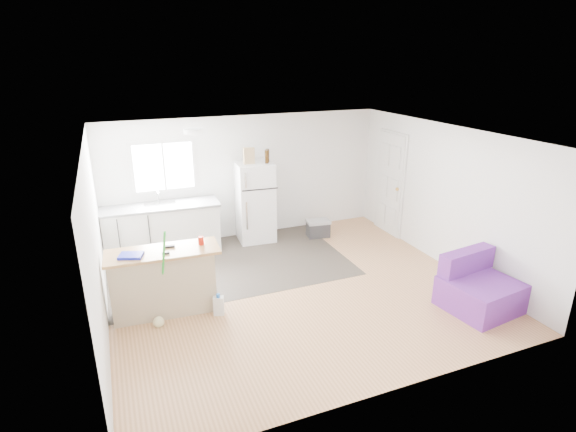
# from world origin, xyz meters

# --- Properties ---
(room) EXTENTS (5.51, 5.01, 2.41)m
(room) POSITION_xyz_m (0.00, 0.00, 1.20)
(room) COLOR #A87146
(room) RESTS_ON ground
(vinyl_zone) EXTENTS (4.05, 2.50, 0.00)m
(vinyl_zone) POSITION_xyz_m (-0.73, 1.25, 0.00)
(vinyl_zone) COLOR #372F29
(vinyl_zone) RESTS_ON floor
(window) EXTENTS (1.18, 0.06, 0.98)m
(window) POSITION_xyz_m (-1.55, 2.49, 1.55)
(window) COLOR white
(window) RESTS_ON back_wall
(interior_door) EXTENTS (0.11, 0.92, 2.10)m
(interior_door) POSITION_xyz_m (2.72, 1.55, 1.02)
(interior_door) COLOR white
(interior_door) RESTS_ON right_wall
(ceiling_fixture) EXTENTS (0.30, 0.30, 0.07)m
(ceiling_fixture) POSITION_xyz_m (-1.20, 1.20, 2.36)
(ceiling_fixture) COLOR white
(ceiling_fixture) RESTS_ON ceiling
(kitchen_cabinets) EXTENTS (2.11, 0.77, 1.21)m
(kitchen_cabinets) POSITION_xyz_m (-1.71, 2.18, 0.47)
(kitchen_cabinets) COLOR white
(kitchen_cabinets) RESTS_ON floor
(peninsula) EXTENTS (1.56, 0.67, 0.94)m
(peninsula) POSITION_xyz_m (-1.96, 0.09, 0.48)
(peninsula) COLOR tan
(peninsula) RESTS_ON floor
(refrigerator) EXTENTS (0.73, 0.70, 1.55)m
(refrigerator) POSITION_xyz_m (0.07, 2.16, 0.78)
(refrigerator) COLOR white
(refrigerator) RESTS_ON floor
(cooler) EXTENTS (0.49, 0.37, 0.35)m
(cooler) POSITION_xyz_m (1.27, 1.83, 0.18)
(cooler) COLOR #2B2B2D
(cooler) RESTS_ON floor
(purple_seat) EXTENTS (1.05, 1.01, 0.78)m
(purple_seat) POSITION_xyz_m (2.23, -1.48, 0.28)
(purple_seat) COLOR #642C91
(purple_seat) RESTS_ON floor
(cleaner_jug) EXTENTS (0.17, 0.14, 0.32)m
(cleaner_jug) POSITION_xyz_m (-1.29, -0.28, 0.14)
(cleaner_jug) COLOR silver
(cleaner_jug) RESTS_ON floor
(mop) EXTENTS (0.29, 0.37, 1.37)m
(mop) POSITION_xyz_m (-2.08, -0.23, 0.23)
(mop) COLOR green
(mop) RESTS_ON floor
(red_cup) EXTENTS (0.09, 0.09, 0.12)m
(red_cup) POSITION_xyz_m (-1.40, 0.10, 1.00)
(red_cup) COLOR red
(red_cup) RESTS_ON peninsula
(blue_tray) EXTENTS (0.36, 0.31, 0.04)m
(blue_tray) POSITION_xyz_m (-2.35, 0.04, 0.96)
(blue_tray) COLOR #121BAF
(blue_tray) RESTS_ON peninsula
(tool_a) EXTENTS (0.15, 0.07, 0.03)m
(tool_a) POSITION_xyz_m (-1.83, 0.16, 0.95)
(tool_a) COLOR black
(tool_a) RESTS_ON peninsula
(tool_b) EXTENTS (0.10, 0.05, 0.03)m
(tool_b) POSITION_xyz_m (-1.91, -0.04, 0.95)
(tool_b) COLOR black
(tool_b) RESTS_ON peninsula
(cardboard_box) EXTENTS (0.21, 0.11, 0.30)m
(cardboard_box) POSITION_xyz_m (-0.04, 2.13, 1.70)
(cardboard_box) COLOR tan
(cardboard_box) RESTS_ON refrigerator
(bottle_left) EXTENTS (0.07, 0.07, 0.25)m
(bottle_left) POSITION_xyz_m (0.28, 2.04, 1.68)
(bottle_left) COLOR #39220A
(bottle_left) RESTS_ON refrigerator
(bottle_right) EXTENTS (0.07, 0.07, 0.25)m
(bottle_right) POSITION_xyz_m (0.33, 2.13, 1.68)
(bottle_right) COLOR #39220A
(bottle_right) RESTS_ON refrigerator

